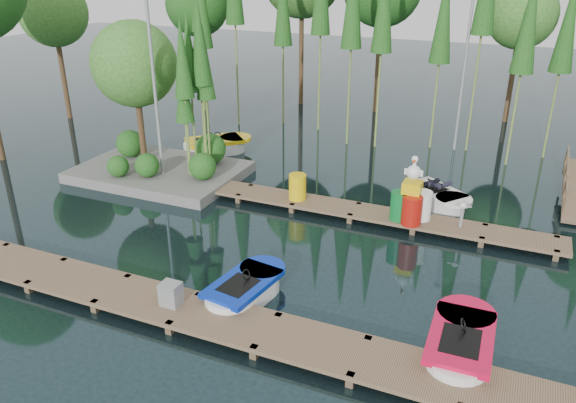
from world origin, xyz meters
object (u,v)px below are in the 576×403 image
at_px(boat_yellow_far, 215,146).
at_px(yellow_barrel, 297,187).
at_px(boat_blue, 245,291).
at_px(utility_cabinet, 171,294).
at_px(drum_cluster, 411,202).
at_px(island, 151,93).
at_px(boat_red, 460,345).

relative_size(boat_yellow_far, yellow_barrel, 3.50).
distance_m(boat_blue, utility_cabinet, 1.84).
distance_m(utility_cabinet, drum_cluster, 8.04).
bearing_deg(yellow_barrel, boat_yellow_far, 144.63).
height_order(boat_blue, yellow_barrel, yellow_barrel).
bearing_deg(utility_cabinet, drum_cluster, 58.37).
relative_size(island, drum_cluster, 3.20).
xyz_separation_m(island, utility_cabinet, (5.95, -7.79, -2.60)).
distance_m(island, yellow_barrel, 6.78).
relative_size(boat_yellow_far, utility_cabinet, 5.37).
distance_m(boat_blue, yellow_barrel, 5.82).
distance_m(island, drum_cluster, 10.45).
bearing_deg(boat_blue, island, 146.55).
distance_m(utility_cabinet, yellow_barrel, 7.01).
bearing_deg(utility_cabinet, boat_red, 10.18).
xyz_separation_m(boat_yellow_far, yellow_barrel, (5.47, -3.88, 0.42)).
bearing_deg(boat_yellow_far, boat_blue, -80.70).
height_order(boat_yellow_far, yellow_barrel, boat_yellow_far).
distance_m(boat_blue, boat_red, 5.24).
height_order(island, boat_blue, island).
bearing_deg(yellow_barrel, boat_red, -43.25).
relative_size(boat_red, yellow_barrel, 3.30).
distance_m(boat_red, boat_yellow_far, 15.18).
height_order(island, boat_yellow_far, island).
bearing_deg(boat_red, drum_cluster, 110.93).
xyz_separation_m(boat_red, yellow_barrel, (-6.19, 5.83, 0.46)).
distance_m(boat_blue, drum_cluster, 6.33).
xyz_separation_m(island, drum_cluster, (10.16, -0.95, -2.26)).
relative_size(island, boat_red, 2.32).
bearing_deg(boat_blue, boat_yellow_far, 132.34).
xyz_separation_m(utility_cabinet, drum_cluster, (4.22, 6.84, 0.33)).
relative_size(boat_blue, drum_cluster, 1.31).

